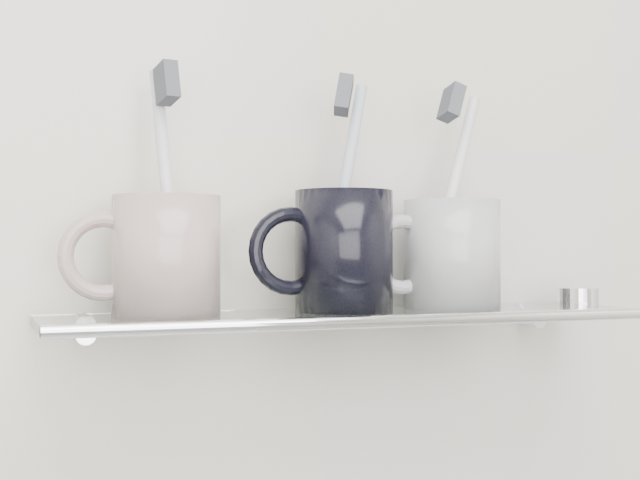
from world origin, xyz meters
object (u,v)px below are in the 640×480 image
shelf_glass (350,317)px  mug_center (344,251)px  mug_right (452,254)px  mug_left (166,256)px

shelf_glass → mug_center: bearing=124.7°
shelf_glass → mug_right: size_ratio=5.26×
mug_left → mug_right: 0.25m
shelf_glass → mug_left: (-0.15, 0.00, 0.05)m
shelf_glass → mug_left: mug_left is taller
mug_left → mug_right: (0.25, 0.00, 0.00)m
shelf_glass → mug_center: mug_center is taller
shelf_glass → mug_right: (0.10, 0.00, 0.05)m
mug_left → mug_center: size_ratio=0.93×
mug_left → mug_center: (0.15, 0.00, 0.00)m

